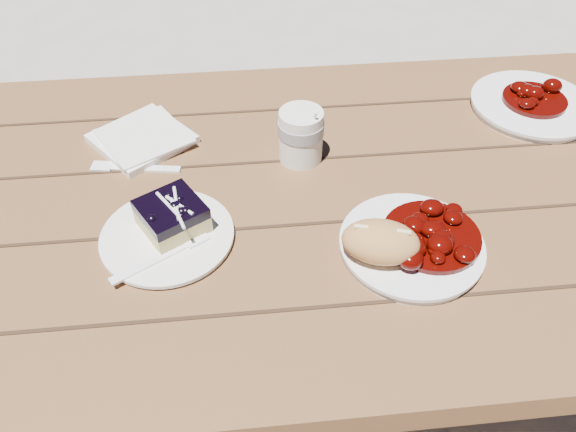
{
  "coord_description": "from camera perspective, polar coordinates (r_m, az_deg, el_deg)",
  "views": [
    {
      "loc": [
        0.03,
        -0.69,
        1.37
      ],
      "look_at": [
        0.09,
        -0.12,
        0.81
      ],
      "focal_mm": 35.0,
      "sensor_mm": 36.0,
      "label": 1
    }
  ],
  "objects": [
    {
      "name": "main_plate",
      "position": [
        0.85,
        12.39,
        -3.0
      ],
      "size": [
        0.21,
        0.21,
        0.02
      ],
      "primitive_type": "cylinder",
      "color": "white",
      "rests_on": "picnic_table"
    },
    {
      "name": "second_stew",
      "position": [
        1.2,
        23.96,
        11.36
      ],
      "size": [
        0.12,
        0.12,
        0.04
      ],
      "primitive_type": null,
      "color": "#3F0502",
      "rests_on": "second_plate"
    },
    {
      "name": "bread_roll",
      "position": [
        0.8,
        9.37,
        -2.6
      ],
      "size": [
        0.13,
        0.1,
        0.06
      ],
      "primitive_type": "ellipsoid",
      "rotation": [
        0.0,
        0.0,
        -0.27
      ],
      "color": "#BF8649",
      "rests_on": "main_plate"
    },
    {
      "name": "ground",
      "position": [
        1.54,
        -4.06,
        -19.02
      ],
      "size": [
        60.0,
        60.0,
        0.0
      ],
      "primitive_type": "plane",
      "color": "#9C978D",
      "rests_on": "ground"
    },
    {
      "name": "picnic_table",
      "position": [
        1.05,
        -5.67,
        -4.45
      ],
      "size": [
        2.0,
        1.55,
        0.75
      ],
      "color": "brown",
      "rests_on": "ground"
    },
    {
      "name": "dessert_plate",
      "position": [
        0.87,
        -12.14,
        -2.08
      ],
      "size": [
        0.2,
        0.2,
        0.01
      ],
      "primitive_type": "cylinder",
      "color": "white",
      "rests_on": "picnic_table"
    },
    {
      "name": "blueberry_cake",
      "position": [
        0.86,
        -11.72,
        0.03
      ],
      "size": [
        0.12,
        0.12,
        0.05
      ],
      "rotation": [
        0.0,
        0.0,
        0.53
      ],
      "color": "tan",
      "rests_on": "dessert_plate"
    },
    {
      "name": "fork_dessert",
      "position": [
        0.83,
        -13.77,
        -4.55
      ],
      "size": [
        0.15,
        0.1,
        0.0
      ],
      "primitive_type": null,
      "rotation": [
        0.0,
        0.0,
        -1.03
      ],
      "color": "white",
      "rests_on": "dessert_plate"
    },
    {
      "name": "napkin_stack",
      "position": [
        1.07,
        -14.6,
        7.6
      ],
      "size": [
        0.21,
        0.21,
        0.01
      ],
      "primitive_type": "cube",
      "rotation": [
        0.0,
        0.0,
        0.67
      ],
      "color": "white",
      "rests_on": "picnic_table"
    },
    {
      "name": "second_plate",
      "position": [
        1.22,
        23.56,
        10.24
      ],
      "size": [
        0.23,
        0.23,
        0.02
      ],
      "primitive_type": "cylinder",
      "color": "white",
      "rests_on": "picnic_table"
    },
    {
      "name": "coffee_cup",
      "position": [
        0.97,
        1.31,
        8.15
      ],
      "size": [
        0.08,
        0.08,
        0.09
      ],
      "primitive_type": "cylinder",
      "color": "white",
      "rests_on": "picnic_table"
    },
    {
      "name": "fork_table",
      "position": [
        1.01,
        -14.37,
        4.73
      ],
      "size": [
        0.16,
        0.05,
        0.0
      ],
      "primitive_type": null,
      "rotation": [
        0.0,
        0.0,
        1.41
      ],
      "color": "white",
      "rests_on": "picnic_table"
    },
    {
      "name": "goulash_stew",
      "position": [
        0.85,
        14.54,
        -1.25
      ],
      "size": [
        0.15,
        0.15,
        0.04
      ],
      "primitive_type": null,
      "color": "#3F0502",
      "rests_on": "main_plate"
    }
  ]
}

